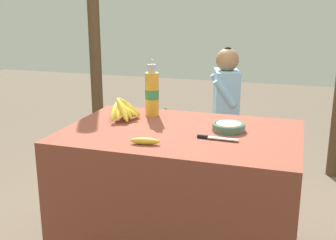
{
  "coord_description": "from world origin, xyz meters",
  "views": [
    {
      "loc": [
        0.61,
        -2.14,
        1.47
      ],
      "look_at": [
        -0.09,
        0.05,
        0.83
      ],
      "focal_mm": 45.0,
      "sensor_mm": 36.0,
      "label": 1
    }
  ],
  "objects_px": {
    "loose_banana_front": "(145,141)",
    "seated_vendor": "(221,102)",
    "water_bottle": "(152,93)",
    "wooden_bench": "(203,131)",
    "knife": "(212,137)",
    "banana_bunch_ripe": "(123,109)",
    "banana_bunch_green": "(168,115)",
    "serving_bowl": "(229,126)",
    "support_post_near": "(94,21)"
  },
  "relations": [
    {
      "from": "serving_bowl",
      "to": "water_bottle",
      "type": "height_order",
      "value": "water_bottle"
    },
    {
      "from": "wooden_bench",
      "to": "support_post_near",
      "type": "relative_size",
      "value": 0.52
    },
    {
      "from": "banana_bunch_ripe",
      "to": "knife",
      "type": "xyz_separation_m",
      "value": [
        0.59,
        -0.22,
        -0.06
      ]
    },
    {
      "from": "knife",
      "to": "wooden_bench",
      "type": "distance_m",
      "value": 1.69
    },
    {
      "from": "water_bottle",
      "to": "loose_banana_front",
      "type": "height_order",
      "value": "water_bottle"
    },
    {
      "from": "loose_banana_front",
      "to": "seated_vendor",
      "type": "xyz_separation_m",
      "value": [
        0.06,
        1.71,
        -0.17
      ]
    },
    {
      "from": "water_bottle",
      "to": "banana_bunch_ripe",
      "type": "bearing_deg",
      "value": -133.13
    },
    {
      "from": "water_bottle",
      "to": "seated_vendor",
      "type": "xyz_separation_m",
      "value": [
        0.22,
        1.16,
        -0.29
      ]
    },
    {
      "from": "serving_bowl",
      "to": "wooden_bench",
      "type": "height_order",
      "value": "serving_bowl"
    },
    {
      "from": "water_bottle",
      "to": "support_post_near",
      "type": "height_order",
      "value": "support_post_near"
    },
    {
      "from": "loose_banana_front",
      "to": "support_post_near",
      "type": "relative_size",
      "value": 0.06
    },
    {
      "from": "water_bottle",
      "to": "banana_bunch_green",
      "type": "height_order",
      "value": "water_bottle"
    },
    {
      "from": "banana_bunch_ripe",
      "to": "seated_vendor",
      "type": "xyz_separation_m",
      "value": [
        0.35,
        1.31,
        -0.22
      ]
    },
    {
      "from": "banana_bunch_ripe",
      "to": "serving_bowl",
      "type": "distance_m",
      "value": 0.65
    },
    {
      "from": "loose_banana_front",
      "to": "knife",
      "type": "height_order",
      "value": "loose_banana_front"
    },
    {
      "from": "serving_bowl",
      "to": "knife",
      "type": "bearing_deg",
      "value": -108.21
    },
    {
      "from": "loose_banana_front",
      "to": "knife",
      "type": "relative_size",
      "value": 0.72
    },
    {
      "from": "banana_bunch_ripe",
      "to": "loose_banana_front",
      "type": "bearing_deg",
      "value": -53.85
    },
    {
      "from": "water_bottle",
      "to": "wooden_bench",
      "type": "bearing_deg",
      "value": 87.28
    },
    {
      "from": "water_bottle",
      "to": "knife",
      "type": "height_order",
      "value": "water_bottle"
    },
    {
      "from": "banana_bunch_ripe",
      "to": "loose_banana_front",
      "type": "height_order",
      "value": "banana_bunch_ripe"
    },
    {
      "from": "banana_bunch_ripe",
      "to": "seated_vendor",
      "type": "relative_size",
      "value": 0.26
    },
    {
      "from": "banana_bunch_ripe",
      "to": "knife",
      "type": "distance_m",
      "value": 0.63
    },
    {
      "from": "loose_banana_front",
      "to": "wooden_bench",
      "type": "relative_size",
      "value": 0.11
    },
    {
      "from": "serving_bowl",
      "to": "support_post_near",
      "type": "distance_m",
      "value": 2.29
    },
    {
      "from": "knife",
      "to": "water_bottle",
      "type": "bearing_deg",
      "value": 143.13
    },
    {
      "from": "banana_bunch_green",
      "to": "banana_bunch_ripe",
      "type": "bearing_deg",
      "value": -83.65
    },
    {
      "from": "knife",
      "to": "wooden_bench",
      "type": "bearing_deg",
      "value": 105.89
    },
    {
      "from": "loose_banana_front",
      "to": "banana_bunch_green",
      "type": "height_order",
      "value": "loose_banana_front"
    },
    {
      "from": "banana_bunch_ripe",
      "to": "knife",
      "type": "height_order",
      "value": "banana_bunch_ripe"
    },
    {
      "from": "banana_bunch_green",
      "to": "serving_bowl",
      "type": "bearing_deg",
      "value": -60.11
    },
    {
      "from": "serving_bowl",
      "to": "wooden_bench",
      "type": "distance_m",
      "value": 1.54
    },
    {
      "from": "serving_bowl",
      "to": "seated_vendor",
      "type": "xyz_separation_m",
      "value": [
        -0.3,
        1.35,
        -0.17
      ]
    },
    {
      "from": "water_bottle",
      "to": "banana_bunch_green",
      "type": "distance_m",
      "value": 1.32
    },
    {
      "from": "seated_vendor",
      "to": "banana_bunch_green",
      "type": "xyz_separation_m",
      "value": [
        -0.5,
        0.04,
        -0.17
      ]
    },
    {
      "from": "water_bottle",
      "to": "loose_banana_front",
      "type": "xyz_separation_m",
      "value": [
        0.16,
        -0.55,
        -0.12
      ]
    },
    {
      "from": "banana_bunch_ripe",
      "to": "serving_bowl",
      "type": "xyz_separation_m",
      "value": [
        0.65,
        -0.04,
        -0.04
      ]
    },
    {
      "from": "seated_vendor",
      "to": "banana_bunch_green",
      "type": "relative_size",
      "value": 4.14
    },
    {
      "from": "banana_bunch_ripe",
      "to": "knife",
      "type": "bearing_deg",
      "value": -20.36
    },
    {
      "from": "banana_bunch_ripe",
      "to": "wooden_bench",
      "type": "height_order",
      "value": "banana_bunch_ripe"
    },
    {
      "from": "banana_bunch_green",
      "to": "water_bottle",
      "type": "bearing_deg",
      "value": -76.7
    },
    {
      "from": "serving_bowl",
      "to": "water_bottle",
      "type": "bearing_deg",
      "value": 160.06
    },
    {
      "from": "loose_banana_front",
      "to": "seated_vendor",
      "type": "distance_m",
      "value": 1.72
    },
    {
      "from": "seated_vendor",
      "to": "banana_bunch_green",
      "type": "distance_m",
      "value": 0.53
    },
    {
      "from": "water_bottle",
      "to": "wooden_bench",
      "type": "relative_size",
      "value": 0.26
    },
    {
      "from": "water_bottle",
      "to": "banana_bunch_green",
      "type": "bearing_deg",
      "value": 103.3
    },
    {
      "from": "loose_banana_front",
      "to": "serving_bowl",
      "type": "bearing_deg",
      "value": 45.36
    },
    {
      "from": "knife",
      "to": "loose_banana_front",
      "type": "bearing_deg",
      "value": -146.71
    },
    {
      "from": "wooden_bench",
      "to": "banana_bunch_green",
      "type": "relative_size",
      "value": 5.04
    },
    {
      "from": "knife",
      "to": "banana_bunch_green",
      "type": "relative_size",
      "value": 0.79
    }
  ]
}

